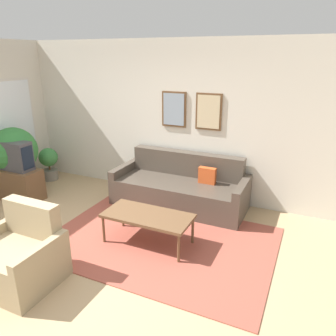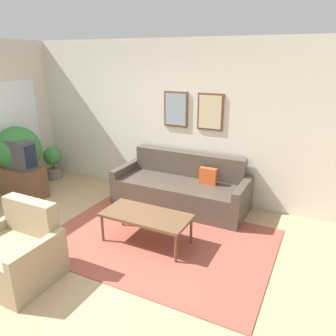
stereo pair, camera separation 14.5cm
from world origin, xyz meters
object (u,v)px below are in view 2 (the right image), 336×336
at_px(tv, 20,154).
at_px(potted_plant_tall, 18,151).
at_px(couch, 182,189).
at_px(armchair, 17,255).
at_px(coffee_table, 146,217).

xyz_separation_m(tv, potted_plant_tall, (-0.27, 0.19, -0.01)).
bearing_deg(couch, armchair, -108.69).
xyz_separation_m(couch, tv, (-2.64, -0.97, 0.51)).
bearing_deg(couch, tv, -159.93).
distance_m(armchair, potted_plant_tall, 2.77).
distance_m(tv, potted_plant_tall, 0.33).
bearing_deg(couch, potted_plant_tall, -165.12).
height_order(tv, armchair, tv).
bearing_deg(tv, potted_plant_tall, 144.40).
relative_size(tv, armchair, 0.62).
bearing_deg(tv, coffee_table, -7.04).
bearing_deg(potted_plant_tall, couch, 14.88).
xyz_separation_m(tv, armchair, (1.77, -1.62, -0.51)).
bearing_deg(coffee_table, couch, 93.02).
height_order(couch, tv, tv).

